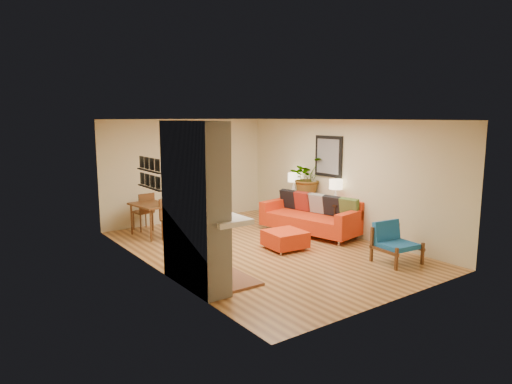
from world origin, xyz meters
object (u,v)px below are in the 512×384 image
at_px(console_table, 313,204).
at_px(houseplant, 307,177).
at_px(blue_chair, 393,240).
at_px(lamp_near, 336,188).
at_px(lamp_far, 294,181).
at_px(ottoman, 285,239).
at_px(sofa, 313,216).
at_px(dining_table, 154,210).

height_order(console_table, houseplant, houseplant).
distance_m(blue_chair, lamp_near, 2.22).
height_order(console_table, lamp_far, lamp_far).
bearing_deg(lamp_near, blue_chair, -105.40).
distance_m(ottoman, console_table, 1.98).
distance_m(lamp_near, houseplant, 0.96).
distance_m(sofa, dining_table, 3.62).
bearing_deg(console_table, blue_chair, -101.49).
relative_size(console_table, lamp_near, 3.43).
bearing_deg(lamp_near, ottoman, -171.14).
bearing_deg(console_table, houseplant, 92.59).
bearing_deg(ottoman, console_table, 30.51).
bearing_deg(lamp_near, houseplant, 90.60).
xyz_separation_m(sofa, lamp_far, (0.33, 1.08, 0.66)).
xyz_separation_m(sofa, console_table, (0.33, 0.35, 0.18)).
distance_m(sofa, lamp_far, 1.31).
distance_m(dining_table, houseplant, 3.70).
distance_m(ottoman, blue_chair, 2.11).
relative_size(blue_chair, console_table, 0.42).
xyz_separation_m(console_table, lamp_far, (0.00, 0.73, 0.49)).
bearing_deg(lamp_far, ottoman, -134.29).
height_order(sofa, dining_table, sofa).
distance_m(console_table, lamp_near, 0.87).
xyz_separation_m(console_table, houseplant, (-0.01, 0.22, 0.64)).
bearing_deg(lamp_far, lamp_near, -90.00).
bearing_deg(ottoman, houseplant, 35.95).
height_order(sofa, houseplant, houseplant).
height_order(console_table, lamp_near, lamp_near).
distance_m(ottoman, dining_table, 3.11).
xyz_separation_m(dining_table, houseplant, (3.38, -1.37, 0.63)).
height_order(lamp_near, houseplant, houseplant).
relative_size(dining_table, lamp_near, 3.15).
xyz_separation_m(ottoman, houseplant, (1.67, 1.21, 1.00)).
xyz_separation_m(blue_chair, houseplant, (0.55, 3.00, 0.82)).
xyz_separation_m(sofa, dining_table, (-3.05, 1.94, 0.19)).
distance_m(blue_chair, dining_table, 5.20).
distance_m(console_table, lamp_far, 0.88).
xyz_separation_m(console_table, lamp_near, (0.00, -0.73, 0.49)).
distance_m(ottoman, lamp_near, 1.90).
relative_size(sofa, ottoman, 3.09).
xyz_separation_m(sofa, ottoman, (-1.35, -0.64, -0.18)).
xyz_separation_m(ottoman, lamp_near, (1.68, 0.26, 0.85)).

